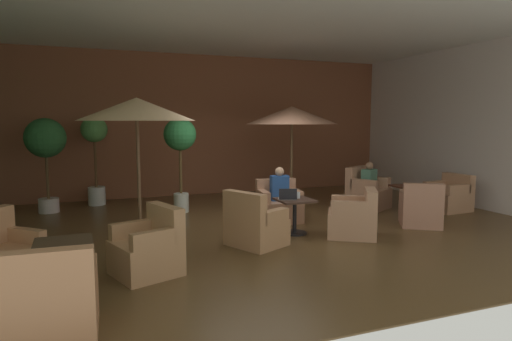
# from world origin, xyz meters

# --- Properties ---
(ground_plane) EXTENTS (10.57, 8.28, 0.02)m
(ground_plane) POSITION_xyz_m (0.00, 0.00, -0.01)
(ground_plane) COLOR brown
(wall_back_brick) EXTENTS (10.57, 0.08, 3.72)m
(wall_back_brick) POSITION_xyz_m (0.00, 4.10, 1.86)
(wall_back_brick) COLOR brown
(wall_back_brick) RESTS_ON ground_plane
(wall_right_plain) EXTENTS (0.08, 8.28, 3.72)m
(wall_right_plain) POSITION_xyz_m (5.25, 0.00, 1.86)
(wall_right_plain) COLOR silver
(wall_right_plain) RESTS_ON ground_plane
(ceiling_slab) EXTENTS (10.57, 8.28, 0.06)m
(ceiling_slab) POSITION_xyz_m (0.00, 0.00, 3.75)
(ceiling_slab) COLOR white
(ceiling_slab) RESTS_ON wall_back_brick
(cafe_table_front_left) EXTENTS (0.60, 0.60, 0.61)m
(cafe_table_front_left) POSITION_xyz_m (0.33, -0.64, 0.42)
(cafe_table_front_left) COLOR black
(cafe_table_front_left) RESTS_ON ground_plane
(armchair_front_left_north) EXTENTS (1.05, 1.03, 0.83)m
(armchair_front_left_north) POSITION_xyz_m (1.19, -1.18, 0.32)
(armchair_front_left_north) COLOR tan
(armchair_front_left_north) RESTS_ON ground_plane
(armchair_front_left_east) EXTENTS (0.90, 0.83, 0.81)m
(armchair_front_left_east) POSITION_xyz_m (0.47, 0.37, 0.30)
(armchair_front_left_east) COLOR tan
(armchair_front_left_east) RESTS_ON ground_plane
(armchair_front_left_south) EXTENTS (1.00, 1.04, 0.89)m
(armchair_front_left_south) POSITION_xyz_m (-0.60, -1.10, 0.32)
(armchair_front_left_south) COLOR tan
(armchair_front_left_south) RESTS_ON ground_plane
(cafe_table_front_right) EXTENTS (0.65, 0.65, 0.61)m
(cafe_table_front_right) POSITION_xyz_m (-3.31, -2.17, 0.48)
(cafe_table_front_right) COLOR black
(cafe_table_front_right) RESTS_ON ground_plane
(armchair_front_right_north) EXTENTS (0.78, 0.77, 0.89)m
(armchair_front_right_north) POSITION_xyz_m (-3.35, -3.21, 0.32)
(armchair_front_right_north) COLOR #B57B52
(armchair_front_right_north) RESTS_ON ground_plane
(armchair_front_right_east) EXTENTS (0.95, 0.96, 0.87)m
(armchair_front_right_east) POSITION_xyz_m (-2.33, -1.82, 0.32)
(armchair_front_right_east) COLOR tan
(armchair_front_right_east) RESTS_ON ground_plane
(cafe_table_mid_center) EXTENTS (0.74, 0.74, 0.61)m
(cafe_table_mid_center) POSITION_xyz_m (3.36, -0.10, 0.47)
(cafe_table_mid_center) COLOR black
(cafe_table_mid_center) RESTS_ON ground_plane
(armchair_mid_center_north) EXTENTS (0.83, 0.81, 0.80)m
(armchair_mid_center_north) POSITION_xyz_m (4.40, -0.04, 0.30)
(armchair_mid_center_north) COLOR tan
(armchair_mid_center_north) RESTS_ON ground_plane
(armchair_mid_center_east) EXTENTS (1.08, 1.07, 0.94)m
(armchair_mid_center_east) POSITION_xyz_m (2.85, 0.82, 0.35)
(armchair_mid_center_east) COLOR tan
(armchair_mid_center_east) RESTS_ON ground_plane
(armchair_mid_center_south) EXTENTS (1.00, 1.01, 0.84)m
(armchair_mid_center_south) POSITION_xyz_m (2.80, -0.98, 0.31)
(armchair_mid_center_south) COLOR tan
(armchair_mid_center_south) RESTS_ON ground_plane
(patio_umbrella_tall_red) EXTENTS (2.02, 2.02, 2.38)m
(patio_umbrella_tall_red) POSITION_xyz_m (-2.21, 0.42, 2.16)
(patio_umbrella_tall_red) COLOR #2D2D2D
(patio_umbrella_tall_red) RESTS_ON ground_plane
(patio_umbrella_center_beige) EXTENTS (2.17, 2.17, 2.32)m
(patio_umbrella_center_beige) POSITION_xyz_m (1.47, 1.92, 2.10)
(patio_umbrella_center_beige) COLOR #2D2D2D
(patio_umbrella_center_beige) RESTS_ON ground_plane
(potted_tree_left_corner) EXTENTS (0.70, 0.70, 2.04)m
(potted_tree_left_corner) POSITION_xyz_m (-1.19, 1.88, 1.52)
(potted_tree_left_corner) COLOR silver
(potted_tree_left_corner) RESTS_ON ground_plane
(potted_tree_mid_left) EXTENTS (0.85, 0.85, 2.04)m
(potted_tree_mid_left) POSITION_xyz_m (-3.88, 2.87, 1.50)
(potted_tree_mid_left) COLOR silver
(potted_tree_mid_left) RESTS_ON ground_plane
(potted_tree_mid_right) EXTENTS (0.60, 0.60, 2.08)m
(potted_tree_mid_right) POSITION_xyz_m (-2.89, 3.42, 1.41)
(potted_tree_mid_right) COLOR silver
(potted_tree_mid_right) RESTS_ON ground_plane
(patron_blue_shirt) EXTENTS (0.41, 0.37, 0.60)m
(patron_blue_shirt) POSITION_xyz_m (2.88, 0.78, 0.71)
(patron_blue_shirt) COLOR #47735C
(patron_blue_shirt) RESTS_ON ground_plane
(patron_by_window) EXTENTS (0.37, 0.25, 0.66)m
(patron_by_window) POSITION_xyz_m (0.46, 0.33, 0.71)
(patron_by_window) COLOR #254D94
(patron_by_window) RESTS_ON ground_plane
(iced_drink_cup) EXTENTS (0.08, 0.08, 0.11)m
(iced_drink_cup) POSITION_xyz_m (0.42, -0.58, 0.67)
(iced_drink_cup) COLOR white
(iced_drink_cup) RESTS_ON cafe_table_front_left
(open_laptop) EXTENTS (0.37, 0.31, 0.20)m
(open_laptop) POSITION_xyz_m (0.19, -0.64, 0.67)
(open_laptop) COLOR #9EA0A5
(open_laptop) RESTS_ON cafe_table_front_left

